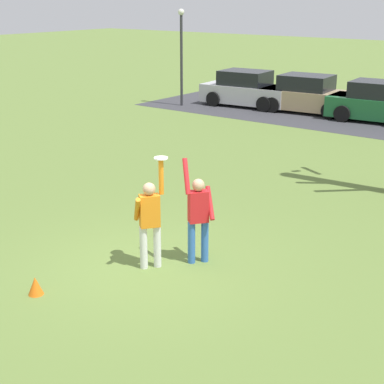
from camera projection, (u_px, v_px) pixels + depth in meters
name	position (u px, v px, depth m)	size (l,w,h in m)	color
ground_plane	(148.00, 266.00, 11.22)	(120.00, 120.00, 0.00)	olive
person_catcher	(150.00, 218.00, 10.86)	(0.54, 0.58, 2.08)	silver
person_defender	(198.00, 214.00, 11.08)	(0.64, 0.66, 2.05)	#3366B7
frisbee_disc	(161.00, 158.00, 10.57)	(0.25, 0.25, 0.02)	white
parked_car_silver	(247.00, 90.00, 27.17)	(4.23, 2.29, 1.59)	#BCBCC1
parked_car_tan	(308.00, 95.00, 25.71)	(4.23, 2.29, 1.59)	tan
parked_car_green	(381.00, 103.00, 23.80)	(4.23, 2.29, 1.59)	#1E6633
lamppost_by_lot	(181.00, 48.00, 26.69)	(0.28, 0.28, 4.26)	#2D2D33
field_cone_orange	(35.00, 286.00, 10.10)	(0.26, 0.26, 0.32)	orange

